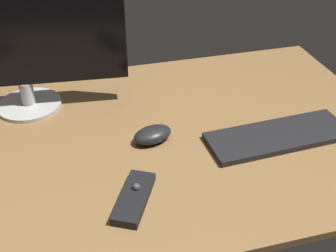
% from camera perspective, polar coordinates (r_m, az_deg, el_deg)
% --- Properties ---
extents(desk, '(1.40, 0.84, 0.02)m').
position_cam_1_polar(desk, '(1.17, -3.40, -1.97)').
color(desk, olive).
rests_on(desk, ground).
extents(monitor, '(0.59, 0.19, 0.39)m').
position_cam_1_polar(monitor, '(1.26, -19.41, 10.87)').
color(monitor, '#BABABA').
rests_on(monitor, desk).
extents(keyboard, '(0.39, 0.15, 0.02)m').
position_cam_1_polar(keyboard, '(1.19, 14.27, -1.28)').
color(keyboard, black).
rests_on(keyboard, desk).
extents(computer_mouse, '(0.12, 0.09, 0.04)m').
position_cam_1_polar(computer_mouse, '(1.14, -2.03, -1.13)').
color(computer_mouse, black).
rests_on(computer_mouse, desk).
extents(media_remote, '(0.13, 0.17, 0.03)m').
position_cam_1_polar(media_remote, '(0.98, -4.49, -9.35)').
color(media_remote, black).
rests_on(media_remote, desk).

